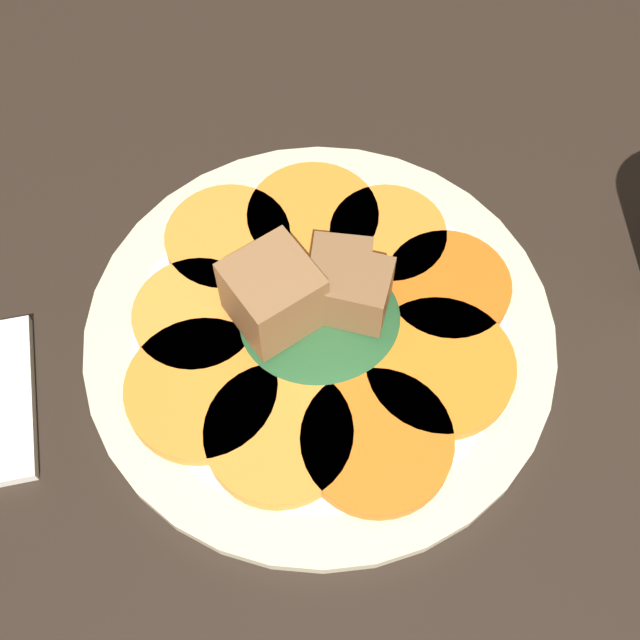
{
  "coord_description": "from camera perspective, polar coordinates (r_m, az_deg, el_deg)",
  "views": [
    {
      "loc": [
        4.9,
        23.28,
        47.39
      ],
      "look_at": [
        0.0,
        0.0,
        4.1
      ],
      "focal_mm": 45.0,
      "sensor_mm": 36.0,
      "label": 1
    }
  ],
  "objects": [
    {
      "name": "table_slab",
      "position": [
        0.52,
        0.0,
        -1.64
      ],
      "size": [
        120.0,
        120.0,
        2.0
      ],
      "primitive_type": "cube",
      "color": "black",
      "rests_on": "ground"
    },
    {
      "name": "carrot_slice_1",
      "position": [
        0.47,
        4.05,
        -8.62
      ],
      "size": [
        8.85,
        8.85,
        1.17
      ],
      "primitive_type": "cylinder",
      "color": "orange",
      "rests_on": "plate"
    },
    {
      "name": "carrot_slice_5",
      "position": [
        0.54,
        -0.51,
        7.22
      ],
      "size": [
        8.79,
        8.79,
        1.17
      ],
      "primitive_type": "cylinder",
      "color": "orange",
      "rests_on": "plate"
    },
    {
      "name": "carrot_slice_4",
      "position": [
        0.53,
        4.83,
        5.96
      ],
      "size": [
        7.71,
        7.71,
        1.17
      ],
      "primitive_type": "cylinder",
      "color": "orange",
      "rests_on": "plate"
    },
    {
      "name": "carrot_slice_2",
      "position": [
        0.49,
        8.51,
        -3.3
      ],
      "size": [
        9.08,
        9.08,
        1.17
      ],
      "primitive_type": "cylinder",
      "color": "orange",
      "rests_on": "plate"
    },
    {
      "name": "fork",
      "position": [
        0.54,
        -0.95,
        6.44
      ],
      "size": [
        17.65,
        6.36,
        0.4
      ],
      "rotation": [
        0.0,
        0.0,
        -0.27
      ],
      "color": "silver",
      "rests_on": "plate"
    },
    {
      "name": "carrot_slice_8",
      "position": [
        0.48,
        -8.41,
        -4.9
      ],
      "size": [
        9.12,
        9.12,
        1.17
      ],
      "primitive_type": "cylinder",
      "color": "orange",
      "rests_on": "plate"
    },
    {
      "name": "plate",
      "position": [
        0.51,
        0.0,
        -0.86
      ],
      "size": [
        29.64,
        29.64,
        1.05
      ],
      "color": "beige",
      "rests_on": "table_slab"
    },
    {
      "name": "carrot_slice_7",
      "position": [
        0.51,
        -8.75,
        0.27
      ],
      "size": [
        7.95,
        7.95,
        1.17
      ],
      "primitive_type": "cylinder",
      "color": "orange",
      "rests_on": "plate"
    },
    {
      "name": "center_pile",
      "position": [
        0.48,
        -0.42,
        1.11
      ],
      "size": [
        11.04,
        9.44,
        6.5
      ],
      "color": "#235128",
      "rests_on": "plate"
    },
    {
      "name": "carrot_slice_3",
      "position": [
        0.52,
        9.04,
        2.32
      ],
      "size": [
        8.02,
        8.02,
        1.17
      ],
      "primitive_type": "cylinder",
      "color": "orange",
      "rests_on": "plate"
    },
    {
      "name": "carrot_slice_0",
      "position": [
        0.47,
        -2.95,
        -8.11
      ],
      "size": [
        8.66,
        8.66,
        1.17
      ],
      "primitive_type": "cylinder",
      "color": "orange",
      "rests_on": "plate"
    },
    {
      "name": "carrot_slice_6",
      "position": [
        0.53,
        -6.54,
        5.72
      ],
      "size": [
        8.26,
        8.26,
        1.17
      ],
      "primitive_type": "cylinder",
      "color": "orange",
      "rests_on": "plate"
    }
  ]
}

